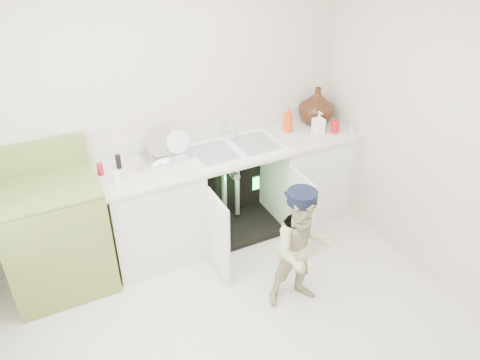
{
  "coord_description": "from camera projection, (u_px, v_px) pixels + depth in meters",
  "views": [
    {
      "loc": [
        -1.07,
        -2.13,
        2.84
      ],
      "look_at": [
        0.35,
        0.7,
        0.9
      ],
      "focal_mm": 35.0,
      "sensor_mm": 36.0,
      "label": 1
    }
  ],
  "objects": [
    {
      "name": "ground",
      "position": [
        240.0,
        336.0,
        3.52
      ],
      "size": [
        3.5,
        3.5,
        0.0
      ],
      "primitive_type": "plane",
      "color": "beige",
      "rests_on": "ground"
    },
    {
      "name": "room_shell",
      "position": [
        240.0,
        198.0,
        2.86
      ],
      "size": [
        6.0,
        5.5,
        1.26
      ],
      "color": "#BEB5A3",
      "rests_on": "ground"
    },
    {
      "name": "counter_run",
      "position": [
        239.0,
        186.0,
        4.42
      ],
      "size": [
        2.44,
        1.02,
        1.26
      ],
      "color": "silver",
      "rests_on": "ground"
    },
    {
      "name": "avocado_stove",
      "position": [
        56.0,
        236.0,
        3.75
      ],
      "size": [
        0.78,
        0.65,
        1.21
      ],
      "color": "olive",
      "rests_on": "ground"
    },
    {
      "name": "repair_worker",
      "position": [
        302.0,
        249.0,
        3.57
      ],
      "size": [
        0.56,
        0.97,
        1.04
      ],
      "rotation": [
        0.0,
        0.0,
        -0.19
      ],
      "color": "beige",
      "rests_on": "ground"
    }
  ]
}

